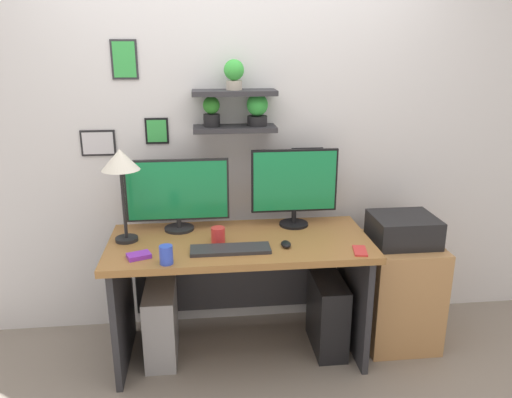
# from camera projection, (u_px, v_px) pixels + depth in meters

# --- Properties ---
(ground_plane) EXTENTS (8.00, 8.00, 0.00)m
(ground_plane) POSITION_uv_depth(u_px,v_px,m) (241.00, 351.00, 3.10)
(ground_plane) COLOR gray
(back_wall_assembly) EXTENTS (4.40, 0.24, 2.70)m
(back_wall_assembly) POSITION_uv_depth(u_px,v_px,m) (233.00, 125.00, 3.11)
(back_wall_assembly) COLOR silver
(back_wall_assembly) RESTS_ON ground
(desk) EXTENTS (1.52, 0.68, 0.75)m
(desk) POSITION_uv_depth(u_px,v_px,m) (240.00, 270.00, 2.99)
(desk) COLOR #9E6B38
(desk) RESTS_ON ground
(monitor_left) EXTENTS (0.62, 0.18, 0.44)m
(monitor_left) POSITION_uv_depth(u_px,v_px,m) (178.00, 193.00, 2.98)
(monitor_left) COLOR black
(monitor_left) RESTS_ON desk
(monitor_right) EXTENTS (0.53, 0.18, 0.48)m
(monitor_right) POSITION_uv_depth(u_px,v_px,m) (294.00, 185.00, 3.04)
(monitor_right) COLOR black
(monitor_right) RESTS_ON desk
(keyboard) EXTENTS (0.44, 0.14, 0.02)m
(keyboard) POSITION_uv_depth(u_px,v_px,m) (230.00, 249.00, 2.72)
(keyboard) COLOR #2D2D33
(keyboard) RESTS_ON desk
(computer_mouse) EXTENTS (0.06, 0.09, 0.03)m
(computer_mouse) POSITION_uv_depth(u_px,v_px,m) (286.00, 244.00, 2.78)
(computer_mouse) COLOR black
(computer_mouse) RESTS_ON desk
(desk_lamp) EXTENTS (0.21, 0.21, 0.54)m
(desk_lamp) POSITION_uv_depth(u_px,v_px,m) (121.00, 166.00, 2.74)
(desk_lamp) COLOR black
(desk_lamp) RESTS_ON desk
(cell_phone) EXTENTS (0.09, 0.15, 0.01)m
(cell_phone) POSITION_uv_depth(u_px,v_px,m) (360.00, 251.00, 2.71)
(cell_phone) COLOR red
(cell_phone) RESTS_ON desk
(coffee_mug) EXTENTS (0.08, 0.08, 0.09)m
(coffee_mug) POSITION_uv_depth(u_px,v_px,m) (218.00, 235.00, 2.83)
(coffee_mug) COLOR red
(coffee_mug) RESTS_ON desk
(pen_cup) EXTENTS (0.07, 0.07, 0.10)m
(pen_cup) POSITION_uv_depth(u_px,v_px,m) (166.00, 255.00, 2.55)
(pen_cup) COLOR blue
(pen_cup) RESTS_ON desk
(scissors_tray) EXTENTS (0.14, 0.12, 0.02)m
(scissors_tray) POSITION_uv_depth(u_px,v_px,m) (139.00, 256.00, 2.64)
(scissors_tray) COLOR purple
(scissors_tray) RESTS_ON desk
(drawer_cabinet) EXTENTS (0.44, 0.50, 0.67)m
(drawer_cabinet) POSITION_uv_depth(u_px,v_px,m) (397.00, 291.00, 3.16)
(drawer_cabinet) COLOR tan
(drawer_cabinet) RESTS_ON ground
(printer) EXTENTS (0.38, 0.34, 0.17)m
(printer) POSITION_uv_depth(u_px,v_px,m) (403.00, 229.00, 3.03)
(printer) COLOR black
(printer) RESTS_ON drawer_cabinet
(computer_tower_left) EXTENTS (0.18, 0.40, 0.45)m
(computer_tower_left) POSITION_uv_depth(u_px,v_px,m) (161.00, 323.00, 3.00)
(computer_tower_left) COLOR #99999E
(computer_tower_left) RESTS_ON ground
(computer_tower_right) EXTENTS (0.18, 0.40, 0.47)m
(computer_tower_right) POSITION_uv_depth(u_px,v_px,m) (327.00, 314.00, 3.08)
(computer_tower_right) COLOR black
(computer_tower_right) RESTS_ON ground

